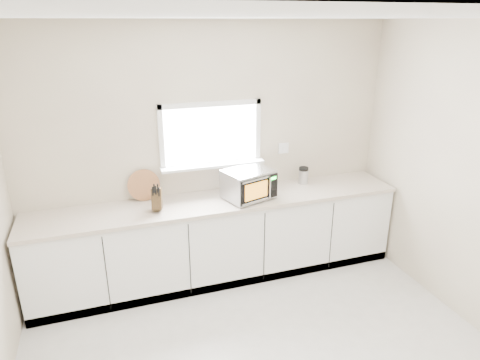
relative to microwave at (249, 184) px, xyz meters
name	(u,v)px	position (x,y,z in m)	size (l,w,h in m)	color
back_wall	(211,151)	(-0.30, 0.37, 0.28)	(4.00, 0.17, 2.70)	beige
cabinets	(220,240)	(-0.30, 0.07, -0.64)	(3.92, 0.60, 0.88)	white
countertop	(219,201)	(-0.30, 0.06, -0.18)	(3.92, 0.64, 0.04)	beige
microwave	(249,184)	(0.00, 0.00, 0.00)	(0.57, 0.51, 0.31)	black
knife_block	(157,198)	(-0.96, 0.01, -0.04)	(0.14, 0.22, 0.29)	#463219
cutting_board	(144,185)	(-1.04, 0.31, 0.00)	(0.33, 0.33, 0.02)	#A86F41
coffee_grinder	(303,175)	(0.75, 0.22, -0.07)	(0.12, 0.12, 0.20)	#B2B5B9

